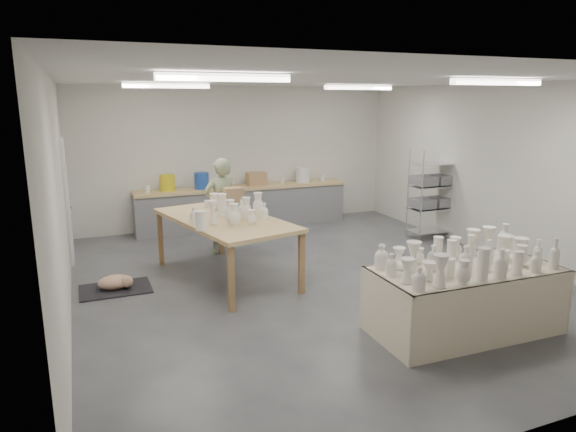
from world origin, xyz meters
name	(u,v)px	position (x,y,z in m)	size (l,w,h in m)	color
room	(309,146)	(-0.11, 0.08, 2.06)	(8.00, 8.02, 3.00)	#424449
back_counter	(243,205)	(-0.01, 3.68, 0.49)	(4.60, 0.60, 1.24)	tan
wire_shelf	(432,193)	(3.20, 1.40, 0.92)	(0.88, 0.48, 1.80)	silver
drying_table	(464,296)	(0.86, -2.25, 0.44)	(2.26, 1.11, 1.16)	olive
work_table	(227,217)	(-1.21, 0.68, 0.96)	(1.81, 2.78, 1.34)	tan
rug	(116,289)	(-2.90, 0.77, 0.01)	(1.00, 0.70, 0.02)	black
cat	(117,282)	(-2.88, 0.76, 0.12)	(0.54, 0.44, 0.20)	white
potter	(222,206)	(-0.95, 1.96, 0.86)	(0.63, 0.41, 1.73)	gray
red_stool	(219,233)	(-0.95, 2.23, 0.31)	(0.37, 0.37, 0.34)	#B1192E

